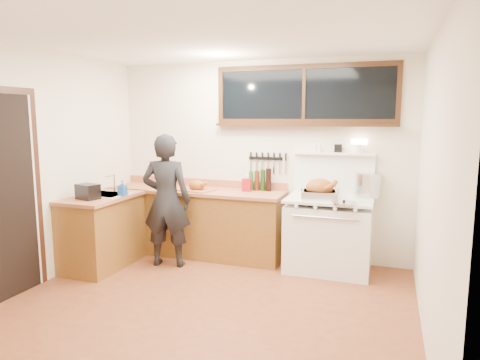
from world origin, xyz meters
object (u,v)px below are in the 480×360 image
at_px(man, 166,201).
at_px(cutting_board, 197,187).
at_px(vintage_stove, 329,233).
at_px(roast_turkey, 320,191).

xyz_separation_m(man, cutting_board, (0.22, 0.43, 0.12)).
bearing_deg(cutting_board, vintage_stove, 2.33).
distance_m(vintage_stove, cutting_board, 1.79).
relative_size(vintage_stove, man, 0.96).
height_order(vintage_stove, man, man).
relative_size(vintage_stove, cutting_board, 3.34).
bearing_deg(roast_turkey, vintage_stove, 45.09).
bearing_deg(cutting_board, roast_turkey, -1.28).
height_order(man, cutting_board, man).
bearing_deg(vintage_stove, cutting_board, -177.67).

